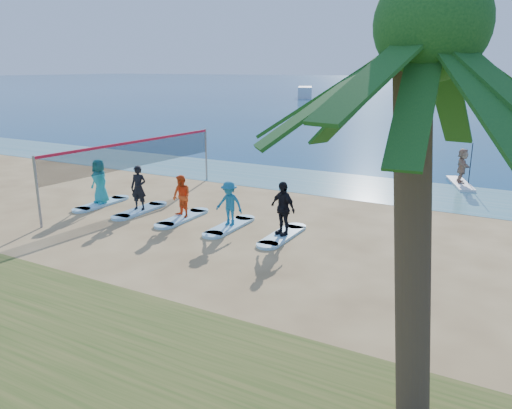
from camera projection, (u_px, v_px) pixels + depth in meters
The scene contains 18 objects.
ground at pixel (198, 251), 14.98m from camera, with size 600.00×600.00×0.00m, color tan.
shallow_water at pixel (326, 183), 23.82m from camera, with size 600.00×600.00×0.00m, color teal.
ocean at pixel (508, 85), 149.79m from camera, with size 600.00×600.00×0.00m, color navy.
volleyball_net at pixel (136, 154), 20.32m from camera, with size 0.83×9.06×2.50m.
palm_tree at pixel (432, 29), 6.45m from camera, with size 5.60×5.60×7.09m.
paddleboard at pixel (460, 184), 23.41m from camera, with size 0.70×3.00×0.12m, color silver.
paddleboarder at pixel (462, 166), 23.18m from camera, with size 1.48×0.47×1.60m, color tan.
boat_offshore_a at pixel (305, 98), 89.97m from camera, with size 2.39×7.83×1.92m, color silver.
surfboard_0 at pixel (102, 204), 20.03m from camera, with size 0.70×2.20×0.09m, color #9BD8F0.
student_0 at pixel (100, 181), 19.78m from camera, with size 0.86×0.56×1.77m, color teal.
surfboard_1 at pixel (140, 210), 19.08m from camera, with size 0.70×2.20×0.09m, color #9BD8F0.
student_1 at pixel (139, 188), 18.85m from camera, with size 0.62×0.41×1.69m, color black.
surfboard_2 at pixel (182, 218), 18.14m from camera, with size 0.70×2.20×0.09m, color #9BD8F0.
student_2 at pixel (182, 196), 17.92m from camera, with size 0.75×0.58×1.53m, color #E44A18.
surfboard_3 at pixel (230, 226), 17.19m from camera, with size 0.70×2.20×0.09m, color #9BD8F0.
student_3 at pixel (229, 203), 16.97m from camera, with size 0.99×0.57×1.54m, color #1D6D8F.
surfboard_4 at pixel (282, 236), 16.24m from camera, with size 0.70×2.20×0.09m, color #9BD8F0.
student_4 at pixel (283, 208), 16.00m from camera, with size 1.03×0.43×1.76m, color black.
Camera 1 is at (8.36, -11.44, 5.35)m, focal length 35.00 mm.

